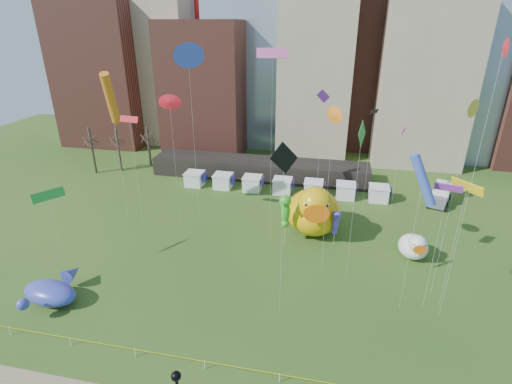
% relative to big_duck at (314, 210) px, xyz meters
% --- Properties ---
extents(ground, '(160.00, 160.00, 0.00)m').
position_rel_big_duck_xyz_m(ground, '(-6.81, -23.62, -3.36)').
color(ground, '#2A4F18').
rests_on(ground, ground).
extents(skyline, '(101.00, 23.00, 68.00)m').
position_rel_big_duck_xyz_m(skyline, '(-4.56, 37.44, 18.08)').
color(skyline, brown).
rests_on(skyline, ground).
extents(pavilion, '(38.00, 6.00, 3.20)m').
position_rel_big_duck_xyz_m(pavilion, '(-10.81, 18.38, -1.76)').
color(pavilion, black).
rests_on(pavilion, ground).
extents(vendor_tents, '(33.24, 2.80, 2.40)m').
position_rel_big_duck_xyz_m(vendor_tents, '(-5.79, 12.38, -2.26)').
color(vendor_tents, white).
rests_on(vendor_tents, ground).
extents(bare_trees, '(8.44, 6.44, 8.50)m').
position_rel_big_duck_xyz_m(bare_trees, '(-36.98, 16.92, 0.65)').
color(bare_trees, '#382B21').
rests_on(bare_trees, ground).
extents(caution_tape, '(50.00, 0.06, 0.90)m').
position_rel_big_duck_xyz_m(caution_tape, '(-6.81, -23.62, -2.68)').
color(caution_tape, white).
rests_on(caution_tape, ground).
extents(big_duck, '(7.81, 9.90, 7.33)m').
position_rel_big_duck_xyz_m(big_duck, '(0.00, 0.00, 0.00)').
color(big_duck, '#DFA90B').
rests_on(big_duck, ground).
extents(small_duck, '(3.65, 4.69, 3.50)m').
position_rel_big_duck_xyz_m(small_duck, '(11.86, -3.44, -1.76)').
color(small_duck, white).
rests_on(small_duck, ground).
extents(seahorse_green, '(1.72, 2.00, 6.66)m').
position_rel_big_duck_xyz_m(seahorse_green, '(-3.26, -3.38, 1.52)').
color(seahorse_green, silver).
rests_on(seahorse_green, ground).
extents(seahorse_purple, '(1.39, 1.55, 4.75)m').
position_rel_big_duck_xyz_m(seahorse_purple, '(2.76, -2.47, 0.06)').
color(seahorse_purple, silver).
rests_on(seahorse_purple, ground).
extents(whale_inflatable, '(6.08, 7.43, 2.54)m').
position_rel_big_duck_xyz_m(whale_inflatable, '(-24.18, -18.82, -2.20)').
color(whale_inflatable, '#4D3CA5').
rests_on(whale_inflatable, ground).
extents(box_truck, '(4.24, 6.71, 2.68)m').
position_rel_big_duck_xyz_m(box_truck, '(18.42, 13.59, -1.99)').
color(box_truck, white).
rests_on(box_truck, ground).
extents(kite_0, '(2.57, 0.72, 14.94)m').
position_rel_big_duck_xyz_m(kite_0, '(-22.99, -2.25, 11.07)').
color(kite_0, silver).
rests_on(kite_0, ground).
extents(kite_1, '(1.25, 2.54, 12.53)m').
position_rel_big_duck_xyz_m(kite_1, '(10.71, 8.50, 8.69)').
color(kite_1, silver).
rests_on(kite_1, ground).
extents(kite_2, '(1.25, 1.63, 15.27)m').
position_rel_big_duck_xyz_m(kite_2, '(6.48, 6.23, 11.39)').
color(kite_2, silver).
rests_on(kite_2, ground).
extents(kite_3, '(0.81, 2.47, 17.45)m').
position_rel_big_duck_xyz_m(kite_3, '(4.18, -9.68, 12.47)').
color(kite_3, silver).
rests_on(kite_3, ground).
extents(kite_4, '(1.05, 1.32, 19.67)m').
position_rel_big_duck_xyz_m(kite_4, '(12.60, -10.30, 15.44)').
color(kite_4, silver).
rests_on(kite_4, ground).
extents(kite_5, '(2.00, 2.69, 23.29)m').
position_rel_big_duck_xyz_m(kite_5, '(-16.15, 1.26, 18.41)').
color(kite_5, silver).
rests_on(kite_5, ground).
extents(kite_6, '(1.14, 1.41, 18.13)m').
position_rel_big_duck_xyz_m(kite_6, '(1.54, -7.79, 13.89)').
color(kite_6, silver).
rests_on(kite_6, ground).
extents(kite_7, '(2.23, 0.94, 12.93)m').
position_rel_big_duck_xyz_m(kite_7, '(11.56, -12.20, 9.11)').
color(kite_7, silver).
rests_on(kite_7, ground).
extents(kite_8, '(1.84, 0.51, 17.62)m').
position_rel_big_duck_xyz_m(kite_8, '(-17.74, -1.69, 13.30)').
color(kite_8, silver).
rests_on(kite_8, ground).
extents(kite_9, '(3.39, 1.28, 22.98)m').
position_rel_big_duck_xyz_m(kite_9, '(-5.20, -2.93, 18.95)').
color(kite_9, silver).
rests_on(kite_9, ground).
extents(kite_10, '(1.99, 1.93, 16.97)m').
position_rel_big_duck_xyz_m(kite_10, '(-1.95, -16.23, 11.97)').
color(kite_10, silver).
rests_on(kite_10, ground).
extents(kite_11, '(2.09, 2.98, 9.54)m').
position_rel_big_duck_xyz_m(kite_11, '(-26.63, -13.72, 5.66)').
color(kite_11, silver).
rests_on(kite_11, ground).
extents(kite_12, '(2.21, 2.57, 13.23)m').
position_rel_big_duck_xyz_m(kite_12, '(13.00, -12.18, 9.35)').
color(kite_12, silver).
rests_on(kite_12, ground).
extents(kite_13, '(2.74, 0.93, 15.67)m').
position_rel_big_duck_xyz_m(kite_13, '(9.26, -12.97, 10.00)').
color(kite_13, silver).
rests_on(kite_13, ground).
extents(kite_14, '(2.39, 4.11, 20.16)m').
position_rel_big_duck_xyz_m(kite_14, '(-25.61, -1.40, 13.43)').
color(kite_14, silver).
rests_on(kite_14, ground).
extents(kite_15, '(1.56, 0.35, 18.39)m').
position_rel_big_duck_xyz_m(kite_15, '(0.14, 1.01, 13.28)').
color(kite_15, silver).
rests_on(kite_15, ground).
extents(kite_16, '(0.34, 1.32, 24.35)m').
position_rel_big_duck_xyz_m(kite_16, '(12.91, -13.06, 20.08)').
color(kite_16, silver).
rests_on(kite_16, ground).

